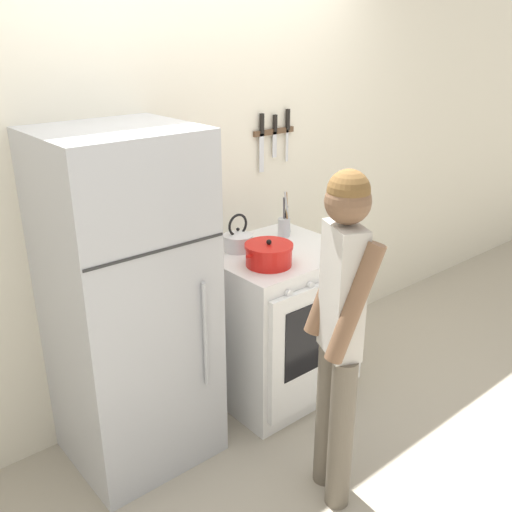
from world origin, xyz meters
TOP-DOWN VIEW (x-y plane):
  - ground_plane at (0.00, 0.00)m, footprint 14.00×14.00m
  - wall_back at (0.00, 0.03)m, footprint 10.00×0.06m
  - refrigerator at (-0.62, -0.31)m, footprint 0.68×0.65m
  - stove_range at (0.30, -0.37)m, footprint 0.78×0.73m
  - dutch_oven_pot at (0.12, -0.49)m, footprint 0.30×0.26m
  - tea_kettle at (0.14, -0.21)m, footprint 0.21×0.17m
  - utensil_jar at (0.50, -0.20)m, footprint 0.07×0.07m
  - person at (-0.07, -1.17)m, footprint 0.34×0.39m
  - wall_knife_strip at (0.57, -0.02)m, footprint 0.31×0.03m

SIDE VIEW (x-z plane):
  - ground_plane at x=0.00m, z-range 0.00..0.00m
  - stove_range at x=0.30m, z-range 0.01..0.92m
  - refrigerator at x=-0.62m, z-range 0.00..1.69m
  - person at x=-0.07m, z-range 0.11..1.69m
  - dutch_oven_pot at x=0.12m, z-range 0.90..1.04m
  - tea_kettle at x=0.14m, z-range 0.87..1.08m
  - utensil_jar at x=0.50m, z-range 0.84..1.12m
  - wall_back at x=0.00m, z-range 0.00..2.55m
  - wall_knife_strip at x=0.57m, z-range 1.33..1.69m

